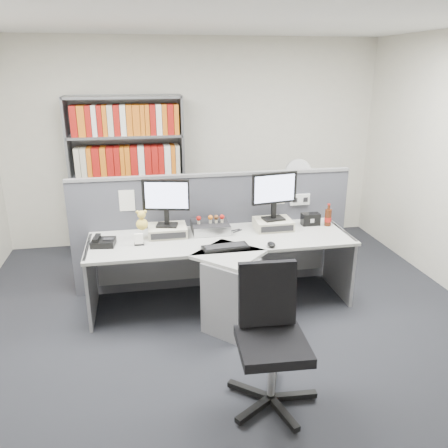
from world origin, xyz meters
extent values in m
plane|color=#28292F|center=(0.00, 0.00, 0.00)|extent=(5.50, 5.50, 0.00)
cube|color=beige|center=(0.00, 2.75, 1.35)|extent=(5.00, 0.04, 2.70)
cube|color=white|center=(0.00, 0.00, 2.70)|extent=(5.00, 5.50, 0.04)
cube|color=#494A53|center=(0.00, 1.25, 0.62)|extent=(3.00, 0.05, 1.25)
cube|color=gray|center=(0.00, 1.25, 1.26)|extent=(3.00, 0.07, 0.03)
cube|color=white|center=(0.95, 1.22, 0.95)|extent=(0.22, 0.04, 0.12)
cube|color=white|center=(-0.90, 1.22, 1.05)|extent=(0.16, 0.00, 0.22)
cube|color=white|center=(-0.50, 1.22, 1.05)|extent=(0.16, 0.00, 0.22)
cube|color=white|center=(0.70, 1.22, 1.05)|extent=(0.16, 0.00, 0.22)
cube|color=#AFAFA9|center=(0.00, 0.82, 0.70)|extent=(2.60, 0.80, 0.03)
cube|color=#AFAFA9|center=(0.00, 0.42, 0.70)|extent=(0.74, 0.74, 0.03)
cube|color=gray|center=(0.00, 0.30, 0.34)|extent=(0.57, 0.57, 0.69)
cube|color=gray|center=(-1.28, 0.82, 0.36)|extent=(0.03, 0.70, 0.72)
cube|color=gray|center=(1.28, 0.82, 0.36)|extent=(0.03, 0.70, 0.72)
cube|color=gray|center=(0.00, 1.18, 0.35)|extent=(2.50, 0.02, 0.45)
cube|color=beige|center=(-0.52, 0.98, 0.77)|extent=(0.38, 0.30, 0.10)
cube|color=black|center=(-0.52, 0.83, 0.77)|extent=(0.34, 0.01, 0.06)
cube|color=beige|center=(0.58, 0.98, 0.77)|extent=(0.38, 0.30, 0.10)
cube|color=black|center=(0.58, 0.83, 0.77)|extent=(0.34, 0.01, 0.06)
cube|color=black|center=(-0.52, 0.98, 0.83)|extent=(0.23, 0.19, 0.02)
cube|color=black|center=(-0.52, 0.98, 0.91)|extent=(0.05, 0.04, 0.17)
cube|color=black|center=(-0.52, 0.98, 1.14)|extent=(0.46, 0.13, 0.31)
cube|color=#B9C4F5|center=(-0.51, 0.96, 1.14)|extent=(0.41, 0.09, 0.26)
cube|color=black|center=(0.58, 0.98, 0.83)|extent=(0.24, 0.19, 0.02)
cube|color=black|center=(0.58, 0.98, 0.92)|extent=(0.05, 0.04, 0.18)
cube|color=black|center=(0.58, 0.98, 1.16)|extent=(0.49, 0.11, 0.32)
cube|color=#B9C4F5|center=(0.58, 0.96, 1.16)|extent=(0.43, 0.07, 0.27)
cube|color=black|center=(-0.08, 1.01, 0.77)|extent=(0.37, 0.33, 0.10)
cube|color=silver|center=(-0.08, 0.84, 0.77)|extent=(0.37, 0.01, 0.09)
cylinder|color=beige|center=(-0.20, 0.99, 0.84)|extent=(0.03, 0.03, 0.03)
sphere|color=#A5140F|center=(-0.20, 0.99, 0.88)|extent=(0.05, 0.05, 0.05)
cylinder|color=beige|center=(-0.08, 0.99, 0.84)|extent=(0.03, 0.03, 0.03)
sphere|color=orange|center=(-0.08, 0.99, 0.88)|extent=(0.05, 0.05, 0.05)
cylinder|color=beige|center=(-0.02, 0.99, 0.84)|extent=(0.03, 0.03, 0.03)
sphere|color=#593319|center=(-0.02, 0.99, 0.88)|extent=(0.05, 0.05, 0.05)
cylinder|color=beige|center=(0.04, 0.99, 0.84)|extent=(0.03, 0.03, 0.03)
sphere|color=#A5140F|center=(0.04, 0.99, 0.88)|extent=(0.05, 0.05, 0.05)
cube|color=black|center=(-0.01, 0.53, 0.73)|extent=(0.45, 0.21, 0.02)
cube|color=black|center=(-0.01, 0.53, 0.75)|extent=(0.39, 0.15, 0.01)
ellipsoid|color=black|center=(0.42, 0.49, 0.74)|extent=(0.07, 0.12, 0.04)
cube|color=black|center=(-1.13, 0.82, 0.75)|extent=(0.24, 0.22, 0.06)
cube|color=black|center=(-1.19, 0.82, 0.80)|extent=(0.07, 0.18, 0.03)
cube|color=black|center=(-1.08, 0.81, 0.78)|extent=(0.10, 0.07, 0.01)
cube|color=black|center=(-0.80, 0.77, 0.73)|extent=(0.09, 0.06, 0.02)
cube|color=white|center=(-0.80, 0.75, 0.78)|extent=(0.08, 0.03, 0.09)
cube|color=white|center=(-0.80, 0.79, 0.78)|extent=(0.08, 0.03, 0.09)
sphere|color=#E1C14B|center=(-0.76, 0.91, 0.88)|extent=(0.12, 0.12, 0.12)
sphere|color=#E1C14B|center=(-0.76, 0.91, 0.98)|extent=(0.08, 0.08, 0.08)
sphere|color=#E1C14B|center=(-0.80, 0.91, 1.00)|extent=(0.03, 0.03, 0.03)
sphere|color=#E1C14B|center=(-0.72, 0.91, 1.00)|extent=(0.03, 0.03, 0.03)
cube|color=black|center=(1.01, 1.02, 0.78)|extent=(0.19, 0.11, 0.13)
cylinder|color=#3F190A|center=(1.18, 0.96, 0.81)|extent=(0.07, 0.07, 0.18)
cylinder|color=#A5140F|center=(1.18, 0.96, 0.79)|extent=(0.07, 0.07, 0.05)
cylinder|color=#3F190A|center=(1.18, 0.96, 0.92)|extent=(0.03, 0.03, 0.05)
cylinder|color=#A5140F|center=(1.18, 0.96, 0.96)|extent=(0.03, 0.03, 0.01)
cube|color=slate|center=(-1.59, 2.45, 1.00)|extent=(0.03, 0.40, 2.00)
cube|color=slate|center=(-0.21, 2.45, 1.00)|extent=(0.03, 0.40, 2.00)
cube|color=slate|center=(-0.90, 2.64, 1.00)|extent=(1.40, 0.02, 2.00)
cube|color=slate|center=(-0.90, 2.45, 0.02)|extent=(1.38, 0.40, 0.03)
cube|color=slate|center=(-0.90, 2.45, 0.52)|extent=(1.38, 0.40, 0.03)
cube|color=slate|center=(-0.90, 2.45, 1.02)|extent=(1.38, 0.40, 0.03)
cube|color=slate|center=(-0.90, 2.45, 1.52)|extent=(1.38, 0.40, 0.03)
cube|color=slate|center=(-0.90, 2.45, 1.98)|extent=(1.38, 0.40, 0.03)
cube|color=#A5140F|center=(-0.90, 2.42, 0.22)|extent=(1.24, 0.28, 0.36)
cube|color=orange|center=(-0.90, 2.42, 0.72)|extent=(1.24, 0.28, 0.36)
cube|color=beige|center=(-0.90, 2.42, 1.21)|extent=(1.24, 0.28, 0.36)
cube|color=white|center=(-0.90, 2.42, 1.71)|extent=(1.24, 0.28, 0.36)
cube|color=slate|center=(1.20, 2.00, 0.35)|extent=(0.45, 0.60, 0.70)
cube|color=black|center=(1.20, 1.70, 0.52)|extent=(0.40, 0.02, 0.28)
cube|color=black|center=(1.20, 1.70, 0.20)|extent=(0.40, 0.02, 0.28)
cylinder|color=white|center=(1.20, 2.00, 0.72)|extent=(0.19, 0.19, 0.03)
cylinder|color=white|center=(1.20, 2.00, 0.83)|extent=(0.03, 0.03, 0.19)
cylinder|color=white|center=(1.20, 1.98, 1.08)|extent=(0.31, 0.17, 0.32)
cylinder|color=silver|center=(1.20, 2.01, 1.08)|extent=(0.31, 0.16, 0.32)
cylinder|color=silver|center=(0.09, -0.73, 0.26)|extent=(0.05, 0.05, 0.42)
cube|color=black|center=(0.09, -0.73, 0.49)|extent=(0.50, 0.50, 0.07)
cube|color=black|center=(0.10, -0.51, 0.78)|extent=(0.42, 0.14, 0.48)
cube|color=black|center=(0.27, -0.74, 0.05)|extent=(0.31, 0.07, 0.04)
cylinder|color=black|center=(0.40, -0.74, 0.03)|extent=(0.05, 0.05, 0.03)
cube|color=black|center=(0.15, -0.55, 0.05)|extent=(0.16, 0.31, 0.04)
cylinder|color=black|center=(0.20, -0.44, 0.03)|extent=(0.05, 0.05, 0.03)
cube|color=black|center=(-0.06, -0.61, 0.05)|extent=(0.27, 0.24, 0.04)
cylinder|color=black|center=(-0.16, -0.53, 0.03)|extent=(0.05, 0.05, 0.03)
cube|color=black|center=(-0.07, -0.83, 0.05)|extent=(0.29, 0.21, 0.04)
cylinder|color=black|center=(-0.18, -0.89, 0.03)|extent=(0.05, 0.05, 0.03)
cube|color=black|center=(0.13, -0.91, 0.05)|extent=(0.13, 0.32, 0.04)
cylinder|color=black|center=(0.17, -1.03, 0.03)|extent=(0.05, 0.05, 0.03)
camera|label=1|loc=(-0.74, -3.30, 2.32)|focal=36.23mm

